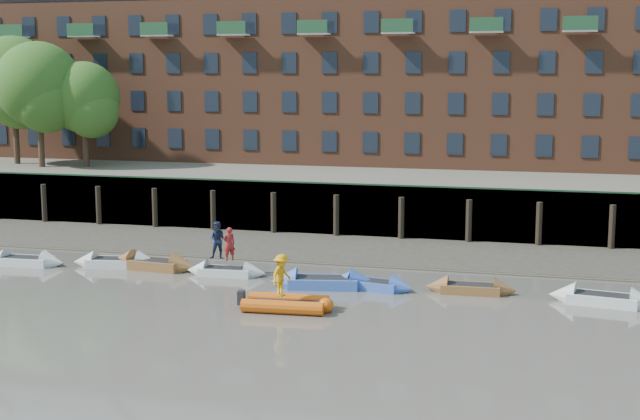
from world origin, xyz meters
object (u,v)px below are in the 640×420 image
(rib_tender, at_px, (289,304))
(rowboat_7, at_px, (603,299))
(rowboat_2, at_px, (153,264))
(rowboat_4, at_px, (323,282))
(person_rower_b, at_px, (218,240))
(person_rib_crew, at_px, (282,275))
(person_rower_a, at_px, (229,244))
(rowboat_0, at_px, (25,261))
(rowboat_6, at_px, (471,288))
(rowboat_3, at_px, (226,272))
(rowboat_1, at_px, (116,263))
(rowboat_5, at_px, (372,285))

(rib_tender, bearing_deg, rowboat_7, 14.68)
(rowboat_2, height_order, rowboat_4, rowboat_4)
(person_rower_b, bearing_deg, person_rib_crew, -59.47)
(rowboat_7, xyz_separation_m, person_rower_a, (-17.54, 0.95, 1.39))
(rowboat_0, bearing_deg, rowboat_6, -2.86)
(rowboat_7, bearing_deg, rowboat_3, -174.01)
(person_rower_b, relative_size, person_rib_crew, 1.05)
(rowboat_1, height_order, rowboat_4, rowboat_4)
(rowboat_4, bearing_deg, rowboat_5, -2.08)
(person_rower_b, height_order, person_rib_crew, person_rower_b)
(rowboat_2, bearing_deg, rowboat_3, -0.78)
(rib_tender, distance_m, person_rower_a, 7.19)
(rowboat_2, xyz_separation_m, person_rib_crew, (8.72, -5.96, 1.27))
(rowboat_3, relative_size, person_rib_crew, 2.27)
(rowboat_6, xyz_separation_m, rib_tender, (-7.15, -4.94, 0.08))
(rowboat_3, distance_m, person_rib_crew, 7.27)
(rowboat_2, bearing_deg, rowboat_5, -0.77)
(rowboat_2, height_order, rowboat_6, rowboat_2)
(person_rib_crew, bearing_deg, person_rower_b, 59.35)
(rowboat_1, xyz_separation_m, rowboat_3, (6.18, -0.41, -0.03))
(person_rower_b, bearing_deg, rowboat_2, 163.21)
(rowboat_4, distance_m, person_rib_crew, 4.55)
(rowboat_7, relative_size, rib_tender, 1.23)
(rowboat_3, xyz_separation_m, person_rib_crew, (4.58, -5.49, 1.31))
(rowboat_4, height_order, person_rib_crew, person_rib_crew)
(rowboat_5, height_order, rowboat_6, rowboat_6)
(person_rower_a, relative_size, person_rib_crew, 0.93)
(rib_tender, xyz_separation_m, person_rower_b, (-5.30, 5.50, 1.45))
(rowboat_0, distance_m, rib_tender, 16.66)
(rowboat_2, relative_size, rowboat_5, 1.18)
(rowboat_3, xyz_separation_m, rowboat_7, (17.75, -1.03, 0.03))
(person_rower_b, bearing_deg, rowboat_5, -18.08)
(rowboat_5, height_order, rowboat_7, rowboat_7)
(rowboat_5, xyz_separation_m, person_rower_a, (-7.30, 0.76, 1.41))
(rowboat_7, relative_size, person_rower_b, 2.51)
(rowboat_5, xyz_separation_m, rowboat_7, (10.24, -0.19, 0.02))
(rowboat_0, bearing_deg, rowboat_3, -0.65)
(rowboat_5, distance_m, person_rib_crew, 5.65)
(rowboat_0, xyz_separation_m, rowboat_3, (11.01, 0.40, -0.02))
(rib_tender, bearing_deg, rowboat_4, 80.53)
(rowboat_7, xyz_separation_m, person_rower_b, (-18.18, 1.14, 1.50))
(rowboat_5, distance_m, rib_tender, 5.26)
(rowboat_3, relative_size, person_rower_b, 2.16)
(person_rower_a, distance_m, person_rib_crew, 6.95)
(rowboat_6, distance_m, person_rower_b, 12.56)
(rowboat_0, bearing_deg, person_rib_crew, -20.82)
(rowboat_6, xyz_separation_m, person_rower_a, (-11.81, 0.37, 1.41))
(rowboat_3, distance_m, rowboat_6, 12.04)
(rowboat_4, xyz_separation_m, rowboat_5, (2.23, 0.34, -0.04))
(rowboat_1, bearing_deg, person_rower_a, -13.18)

